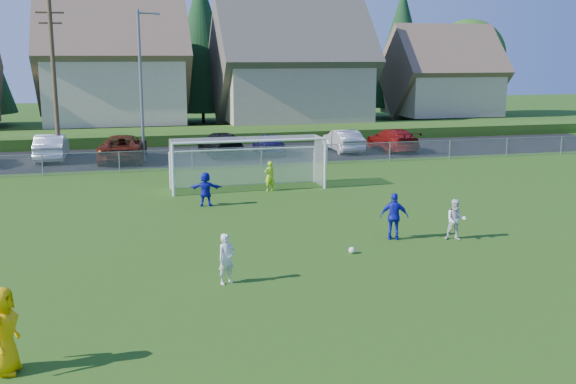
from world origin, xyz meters
The scene contains 22 objects.
ground centered at (0.00, 0.00, 0.00)m, with size 160.00×160.00×0.00m, color #193D0C.
asphalt_lot centered at (0.00, 27.50, 0.01)m, with size 60.00×60.00×0.00m, color black.
grass_embankment centered at (0.00, 35.00, 0.40)m, with size 70.00×6.00×0.80m, color #1E420F.
soccer_ball centered at (1.23, 4.34, 0.11)m, with size 0.22×0.22×0.22m, color white.
referee centered at (-8.52, -1.87, 0.93)m, with size 0.91×0.59×1.85m, color #FFB505.
player_white_a centered at (-3.23, 2.45, 0.73)m, with size 0.53×0.35×1.46m, color silver.
player_white_b centered at (5.32, 5.01, 0.73)m, with size 0.71×0.55×1.46m, color silver.
player_blue_a centered at (3.25, 5.59, 0.83)m, with size 0.98×0.41×1.67m, color #1217AC.
player_blue_b centered at (-2.48, 12.59, 0.74)m, with size 1.38×0.44×1.49m, color #1217AC.
goalkeeper centered at (0.91, 15.08, 0.72)m, with size 0.52×0.34×1.44m, color #A6E21A.
car_b centered at (-9.98, 27.70, 0.81)m, with size 1.71×4.91×1.62m, color white.
car_c centered at (-5.73, 26.44, 0.80)m, with size 2.65×5.75×1.60m, color #4C1608.
car_d centered at (0.40, 26.96, 0.75)m, with size 2.10×5.17×1.50m, color black.
car_e centered at (3.51, 26.69, 0.70)m, with size 1.66×4.13×1.41m, color #181446.
car_f centered at (8.64, 26.75, 0.74)m, with size 1.57×4.50×1.48m, color #ADADAD.
car_g centered at (12.05, 26.41, 0.74)m, with size 2.08×5.11×1.48m, color maroon.
soccer_goal centered at (0.00, 16.05, 1.63)m, with size 7.42×1.90×2.50m.
chainlink_fence centered at (0.00, 22.00, 0.63)m, with size 52.06×0.06×1.20m.
streetlight centered at (-4.45, 26.00, 4.84)m, with size 1.38×0.18×9.00m.
utility_pole centered at (-9.50, 27.00, 5.15)m, with size 1.60×0.26×10.00m.
houses_row centered at (1.97, 42.46, 7.33)m, with size 53.90×11.45×13.27m.
tree_row centered at (1.04, 48.74, 6.91)m, with size 65.98×12.36×13.80m.
Camera 1 is at (-6.10, -15.75, 6.45)m, focal length 42.00 mm.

